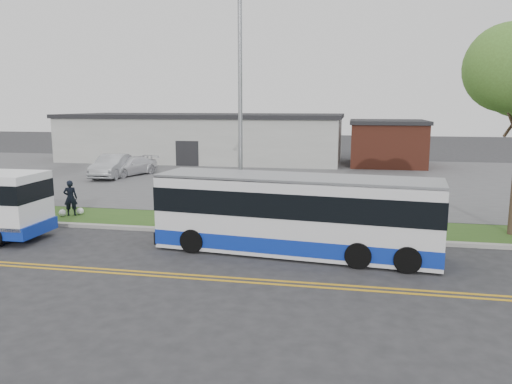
% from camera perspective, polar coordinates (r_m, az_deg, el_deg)
% --- Properties ---
extents(ground, '(140.00, 140.00, 0.00)m').
position_cam_1_polar(ground, '(20.13, -11.93, -5.16)').
color(ground, '#28282B').
rests_on(ground, ground).
extents(lane_line_north, '(70.00, 0.12, 0.01)m').
position_cam_1_polar(lane_line_north, '(16.81, -17.09, -8.41)').
color(lane_line_north, gold).
rests_on(lane_line_north, ground).
extents(lane_line_south, '(70.00, 0.12, 0.01)m').
position_cam_1_polar(lane_line_south, '(16.56, -17.58, -8.71)').
color(lane_line_south, gold).
rests_on(lane_line_south, ground).
extents(curb, '(80.00, 0.30, 0.15)m').
position_cam_1_polar(curb, '(21.09, -10.77, -4.22)').
color(curb, '#9E9B93').
rests_on(curb, ground).
extents(verge, '(80.00, 3.30, 0.10)m').
position_cam_1_polar(verge, '(22.73, -9.09, -3.21)').
color(verge, '#294F1A').
rests_on(verge, ground).
extents(parking_lot, '(80.00, 25.00, 0.10)m').
position_cam_1_polar(parking_lot, '(36.07, -1.38, 1.77)').
color(parking_lot, '#4C4C4F').
rests_on(parking_lot, ground).
extents(commercial_building, '(25.40, 10.40, 4.35)m').
position_cam_1_polar(commercial_building, '(47.00, -5.93, 6.23)').
color(commercial_building, '#9E9E99').
rests_on(commercial_building, ground).
extents(brick_wing, '(6.30, 7.30, 3.90)m').
position_cam_1_polar(brick_wing, '(44.06, 14.76, 5.43)').
color(brick_wing, brown).
rests_on(brick_wing, ground).
extents(streetlight_near, '(0.35, 1.53, 9.50)m').
position_cam_1_polar(streetlight_near, '(21.12, -1.86, 10.10)').
color(streetlight_near, gray).
rests_on(streetlight_near, verge).
extents(transit_bus, '(10.06, 3.31, 2.74)m').
position_cam_1_polar(transit_bus, '(17.50, 4.49, -2.58)').
color(transit_bus, silver).
rests_on(transit_bus, ground).
extents(pedestrian, '(0.71, 0.60, 1.65)m').
position_cam_1_polar(pedestrian, '(24.59, -20.44, -0.63)').
color(pedestrian, black).
rests_on(pedestrian, verge).
extents(parked_car_a, '(2.16, 5.02, 1.61)m').
position_cam_1_polar(parked_car_a, '(36.79, -16.10, 2.88)').
color(parked_car_a, '#A5A8AC').
rests_on(parked_car_a, parking_lot).
extents(parked_car_b, '(3.37, 4.92, 1.32)m').
position_cam_1_polar(parked_car_b, '(37.59, -14.24, 2.89)').
color(parked_car_b, white).
rests_on(parked_car_b, parking_lot).
extents(grocery_bag_left, '(0.32, 0.32, 0.32)m').
position_cam_1_polar(grocery_bag_left, '(24.66, -21.25, -2.23)').
color(grocery_bag_left, white).
rests_on(grocery_bag_left, verge).
extents(grocery_bag_right, '(0.32, 0.32, 0.32)m').
position_cam_1_polar(grocery_bag_right, '(24.77, -19.46, -2.08)').
color(grocery_bag_right, white).
rests_on(grocery_bag_right, verge).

